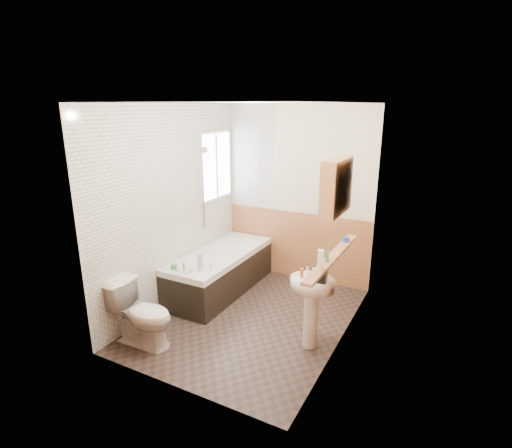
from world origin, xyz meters
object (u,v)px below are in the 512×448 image
Objects in this scene: pine_shelf at (333,257)px; medicine_cabinet at (336,186)px; bathtub at (220,270)px; toilet at (142,314)px; sink at (311,298)px.

medicine_cabinet is (-0.03, 0.07, 0.68)m from pine_shelf.
bathtub reaches higher than toilet.
pine_shelf is at bearing -68.35° from toilet.
pine_shelf is at bearing -21.54° from bathtub.
toilet is at bearing -154.12° from medicine_cabinet.
bathtub is 2.49× the size of toilet.
bathtub is 3.01× the size of medicine_cabinet.
sink is 0.62× the size of pine_shelf.
bathtub is at bearing -3.07° from toilet.
sink reaches higher than bathtub.
medicine_cabinet is at bearing 36.56° from sink.
pine_shelf is 0.69m from medicine_cabinet.
pine_shelf reaches higher than sink.
pine_shelf reaches higher than bathtub.
sink is at bearing -23.88° from bathtub.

